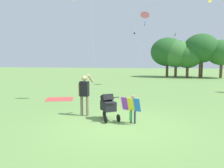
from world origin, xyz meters
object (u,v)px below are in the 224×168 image
object	(u,v)px
person_adult_flyer	(84,92)
stroller	(108,105)
picnic_blanket	(60,99)
child_with_butterfly_kite	(133,106)
kite_orange_delta	(145,15)

from	to	relation	value
person_adult_flyer	stroller	distance (m)	1.26
person_adult_flyer	picnic_blanket	xyz separation A→B (m)	(-2.70, 3.55, -1.01)
stroller	child_with_butterfly_kite	bearing A→B (deg)	-17.97
kite_orange_delta	child_with_butterfly_kite	bearing A→B (deg)	-89.25
kite_orange_delta	picnic_blanket	size ratio (longest dim) A/B	4.16
child_with_butterfly_kite	picnic_blanket	world-z (taller)	child_with_butterfly_kite
kite_orange_delta	picnic_blanket	bearing A→B (deg)	-120.46
child_with_butterfly_kite	person_adult_flyer	world-z (taller)	person_adult_flyer
child_with_butterfly_kite	picnic_blanket	distance (m)	6.48
stroller	picnic_blanket	xyz separation A→B (m)	(-3.80, 4.00, -0.60)
person_adult_flyer	stroller	size ratio (longest dim) A/B	1.67
child_with_butterfly_kite	kite_orange_delta	xyz separation A→B (m)	(-0.16, 12.19, 5.61)
child_with_butterfly_kite	kite_orange_delta	bearing A→B (deg)	90.75
child_with_butterfly_kite	person_adult_flyer	bearing A→B (deg)	159.74
stroller	person_adult_flyer	bearing A→B (deg)	157.73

